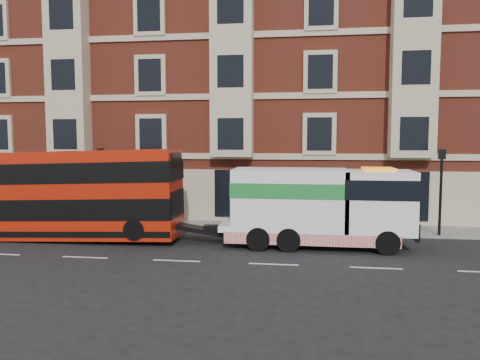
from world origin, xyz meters
name	(u,v)px	position (x,y,z in m)	size (l,w,h in m)	color
ground	(177,261)	(0.00, 0.00, 0.00)	(120.00, 120.00, 0.00)	black
sidewalk	(212,226)	(0.00, 7.50, 0.07)	(90.00, 3.00, 0.15)	slate
victorian_terrace	(239,68)	(0.50, 15.00, 10.07)	(45.00, 12.00, 20.40)	brown
lamp_post_west	(102,181)	(-6.00, 6.20, 2.68)	(0.35, 0.15, 4.35)	black
lamp_post_east	(441,186)	(12.00, 6.20, 2.68)	(0.35, 0.15, 4.35)	black
double_decker_bus	(71,193)	(-6.32, 3.32, 2.34)	(10.89, 2.50, 4.41)	#B01C09
tow_truck	(316,206)	(5.74, 3.32, 1.93)	(8.72, 2.58, 3.63)	white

